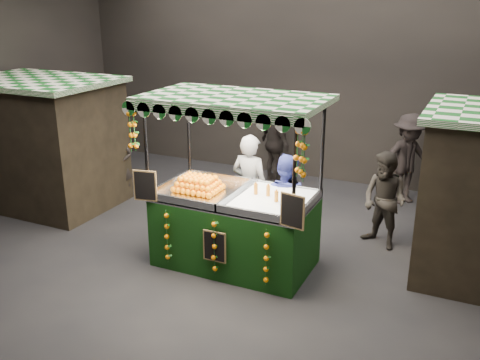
% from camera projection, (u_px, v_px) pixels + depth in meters
% --- Properties ---
extents(ground, '(12.00, 12.00, 0.00)m').
position_uv_depth(ground, '(212.00, 264.00, 8.67)').
color(ground, black).
rests_on(ground, ground).
extents(market_hall, '(12.10, 10.10, 5.05)m').
position_uv_depth(market_hall, '(208.00, 51.00, 7.58)').
color(market_hall, black).
rests_on(market_hall, ground).
extents(neighbour_stall_left, '(3.00, 2.20, 2.60)m').
position_uv_depth(neighbour_stall_left, '(44.00, 142.00, 10.88)').
color(neighbour_stall_left, black).
rests_on(neighbour_stall_left, ground).
extents(juice_stall, '(2.83, 1.66, 2.74)m').
position_uv_depth(juice_stall, '(234.00, 216.00, 8.39)').
color(juice_stall, black).
rests_on(juice_stall, ground).
extents(vendor_grey, '(0.74, 0.52, 1.91)m').
position_uv_depth(vendor_grey, '(250.00, 187.00, 9.34)').
color(vendor_grey, gray).
rests_on(vendor_grey, ground).
extents(vendor_blue, '(0.89, 0.72, 1.72)m').
position_uv_depth(vendor_blue, '(285.00, 204.00, 8.85)').
color(vendor_blue, navy).
rests_on(vendor_blue, ground).
extents(shopper_0, '(0.66, 0.57, 1.53)m').
position_uv_depth(shopper_0, '(119.00, 165.00, 11.24)').
color(shopper_0, black).
rests_on(shopper_0, ground).
extents(shopper_1, '(1.02, 0.94, 1.69)m').
position_uv_depth(shopper_1, '(385.00, 201.00, 9.04)').
color(shopper_1, '#2A2622').
rests_on(shopper_1, ground).
extents(shopper_2, '(1.13, 1.01, 1.84)m').
position_uv_depth(shopper_2, '(275.00, 143.00, 12.30)').
color(shopper_2, black).
rests_on(shopper_2, ground).
extents(shopper_3, '(1.37, 1.35, 1.90)m').
position_uv_depth(shopper_3, '(408.00, 159.00, 11.00)').
color(shopper_3, black).
rests_on(shopper_3, ground).
extents(shopper_4, '(0.87, 0.57, 1.78)m').
position_uv_depth(shopper_4, '(86.00, 146.00, 12.20)').
color(shopper_4, '#2D2624').
rests_on(shopper_4, ground).
extents(shopper_5, '(1.67, 1.57, 1.88)m').
position_uv_depth(shopper_5, '(468.00, 181.00, 9.73)').
color(shopper_5, '#2E2925').
rests_on(shopper_5, ground).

